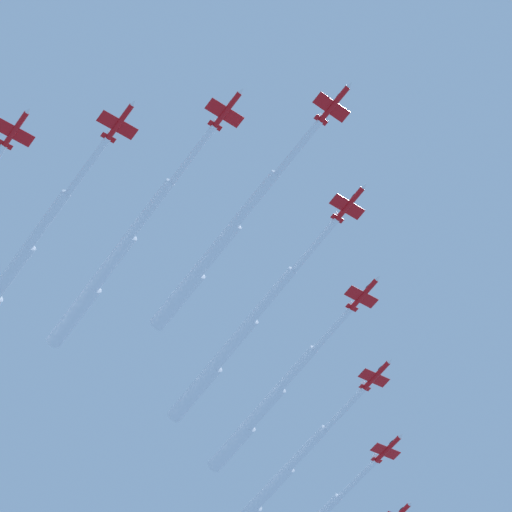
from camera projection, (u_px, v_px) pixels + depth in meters
The scene contains 6 objects.
jet_lead at pixel (213, 254), 181.31m from camera, with size 9.69×66.97×4.51m.
jet_port_inner at pixel (230, 348), 190.45m from camera, with size 10.86×70.00×4.50m.
jet_starboard_inner at pixel (108, 267), 185.38m from camera, with size 10.32×71.65×4.50m.
jet_port_mid at pixel (262, 410), 197.24m from camera, with size 10.30×61.80×4.46m.
jet_starboard_mid at pixel (9, 277), 183.22m from camera, with size 9.71×70.44×4.55m.
jet_port_outer at pixel (269, 490), 207.26m from camera, with size 10.24×66.87×4.54m.
Camera 1 is at (-46.93, -55.08, 16.69)m, focal length 60.49 mm.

